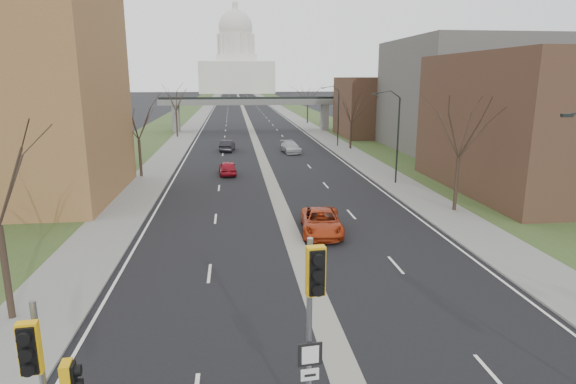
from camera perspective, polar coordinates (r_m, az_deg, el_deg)
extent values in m
cube|color=black|center=(161.95, -5.34, 9.82)|extent=(20.00, 600.00, 0.01)
cube|color=gray|center=(161.95, -5.34, 9.81)|extent=(1.20, 600.00, 0.02)
cube|color=gray|center=(162.66, -1.05, 9.91)|extent=(4.00, 600.00, 0.12)
cube|color=gray|center=(162.12, -9.65, 9.71)|extent=(4.00, 600.00, 0.12)
cube|color=#2A3E1C|center=(163.34, 1.08, 9.92)|extent=(8.00, 600.00, 0.10)
cube|color=#2A3E1C|center=(162.55, -11.79, 9.63)|extent=(8.00, 600.00, 0.10)
cube|color=#4E3024|center=(48.43, 28.46, 7.16)|extent=(16.00, 20.00, 12.00)
cube|color=#605D58|center=(71.06, 20.22, 10.63)|extent=(18.00, 22.00, 15.00)
cube|color=#4E3024|center=(85.67, 11.01, 9.85)|extent=(14.00, 14.00, 10.00)
cube|color=slate|center=(92.49, -13.13, 8.44)|extent=(1.20, 2.50, 5.00)
cube|color=slate|center=(93.58, 4.36, 8.80)|extent=(1.20, 2.50, 5.00)
cube|color=slate|center=(91.78, -4.37, 10.59)|extent=(34.00, 3.00, 1.00)
cube|color=black|center=(91.75, -4.38, 11.03)|extent=(34.00, 0.15, 0.50)
cube|color=white|center=(331.63, -6.09, 13.32)|extent=(48.00, 42.00, 20.00)
cube|color=white|center=(331.85, -6.15, 15.39)|extent=(26.00, 26.00, 5.00)
cylinder|color=white|center=(332.30, -6.19, 16.94)|extent=(22.00, 22.00, 14.00)
sphere|color=white|center=(333.18, -6.24, 18.83)|extent=(22.00, 22.00, 22.00)
cylinder|color=white|center=(334.48, -6.29, 20.79)|extent=(3.60, 3.60, 4.50)
cube|color=black|center=(21.99, 30.34, 7.83)|extent=(0.45, 0.18, 0.14)
cylinder|color=black|center=(46.61, 12.87, 5.91)|extent=(0.16, 0.16, 8.00)
cube|color=black|center=(45.55, 10.37, 11.36)|extent=(0.45, 0.18, 0.14)
cylinder|color=black|center=(71.52, 5.97, 8.67)|extent=(0.16, 0.16, 8.00)
cube|color=black|center=(70.84, 4.20, 12.18)|extent=(0.45, 0.18, 0.14)
cylinder|color=#382B21|center=(23.10, -30.43, -8.25)|extent=(0.28, 0.28, 4.00)
cylinder|color=#382B21|center=(51.11, -17.11, 3.88)|extent=(0.28, 0.28, 3.75)
cylinder|color=#382B21|center=(84.48, -13.04, 7.84)|extent=(0.28, 0.28, 4.25)
cylinder|color=#382B21|center=(38.28, 19.31, 0.88)|extent=(0.28, 0.28, 4.00)
cylinder|color=#382B21|center=(69.11, 7.44, 6.59)|extent=(0.28, 0.28, 3.50)
cylinder|color=#382B21|center=(108.16, 2.32, 9.31)|extent=(0.28, 0.28, 4.25)
cube|color=#E2A50D|center=(11.77, -28.29, -15.97)|extent=(0.46, 0.44, 1.16)
cylinder|color=gray|center=(13.71, 2.50, -17.18)|extent=(0.16, 0.16, 5.88)
cube|color=#E2A50D|center=(12.21, 3.28, -9.32)|extent=(0.52, 0.50, 1.30)
cube|color=black|center=(13.89, 2.49, -18.38)|extent=(0.68, 0.11, 0.68)
cube|color=silver|center=(14.22, 2.46, -20.51)|extent=(0.51, 0.09, 0.34)
imported|color=maroon|center=(50.81, -7.18, 2.87)|extent=(2.01, 4.41, 1.47)
imported|color=black|center=(67.35, -7.20, 5.48)|extent=(2.21, 4.84, 1.54)
imported|color=#A63111|center=(31.48, 3.98, -3.52)|extent=(3.12, 5.78, 1.54)
imported|color=#9EA0A6|center=(65.42, 0.31, 5.33)|extent=(2.68, 5.37, 1.50)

